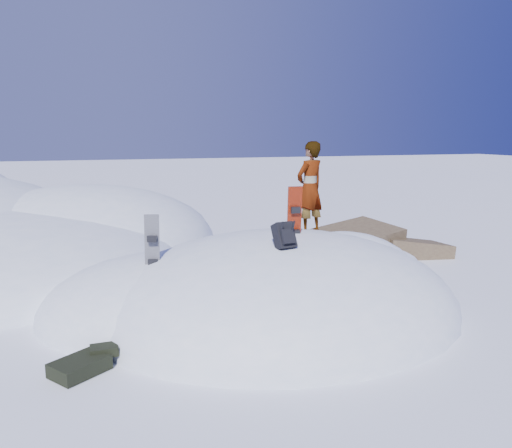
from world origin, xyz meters
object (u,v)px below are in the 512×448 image
object	(u,v)px
snowboard_dark	(152,253)
backpack	(285,236)
snowboard_red	(294,224)
person	(310,188)

from	to	relation	value
snowboard_dark	backpack	world-z (taller)	snowboard_dark
snowboard_red	backpack	distance (m)	1.04
backpack	snowboard_red	bearing A→B (deg)	48.50
snowboard_red	snowboard_dark	world-z (taller)	snowboard_red
snowboard_red	person	xyz separation A→B (m)	(0.62, 0.67, 0.60)
snowboard_red	snowboard_dark	bearing A→B (deg)	-176.64
snowboard_dark	backpack	distance (m)	2.36
backpack	person	world-z (taller)	person
snowboard_dark	backpack	bearing A→B (deg)	-9.00
snowboard_dark	backpack	xyz separation A→B (m)	(2.11, -0.99, 0.36)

